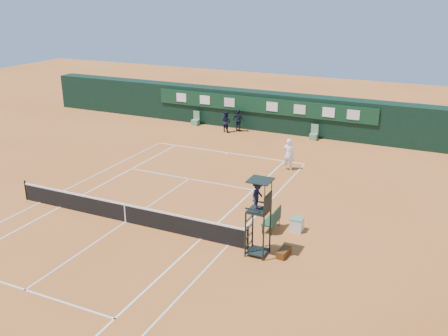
{
  "coord_description": "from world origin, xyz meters",
  "views": [
    {
      "loc": [
        13.59,
        -17.79,
        10.71
      ],
      "look_at": [
        2.47,
        6.0,
        1.2
      ],
      "focal_mm": 40.0,
      "sensor_mm": 36.0,
      "label": 1
    }
  ],
  "objects_px": {
    "cooler": "(297,224)",
    "umpire_chair": "(258,201)",
    "tennis_net": "(125,212)",
    "player": "(289,154)",
    "player_bench": "(273,219)"
  },
  "relations": [
    {
      "from": "tennis_net",
      "to": "player_bench",
      "type": "relative_size",
      "value": 10.75
    },
    {
      "from": "player",
      "to": "tennis_net",
      "type": "bearing_deg",
      "value": 65.1
    },
    {
      "from": "cooler",
      "to": "player_bench",
      "type": "bearing_deg",
      "value": -157.16
    },
    {
      "from": "tennis_net",
      "to": "cooler",
      "type": "xyz_separation_m",
      "value": [
        7.8,
        2.64,
        -0.18
      ]
    },
    {
      "from": "tennis_net",
      "to": "umpire_chair",
      "type": "distance_m",
      "value": 7.2
    },
    {
      "from": "tennis_net",
      "to": "player",
      "type": "xyz_separation_m",
      "value": [
        4.81,
        10.45,
        0.49
      ]
    },
    {
      "from": "cooler",
      "to": "player",
      "type": "distance_m",
      "value": 8.4
    },
    {
      "from": "player_bench",
      "to": "player",
      "type": "height_order",
      "value": "player"
    },
    {
      "from": "cooler",
      "to": "umpire_chair",
      "type": "bearing_deg",
      "value": -107.11
    },
    {
      "from": "umpire_chair",
      "to": "tennis_net",
      "type": "bearing_deg",
      "value": 178.37
    },
    {
      "from": "umpire_chair",
      "to": "player",
      "type": "distance_m",
      "value": 10.96
    },
    {
      "from": "player_bench",
      "to": "player",
      "type": "relative_size",
      "value": 0.6
    },
    {
      "from": "cooler",
      "to": "player",
      "type": "height_order",
      "value": "player"
    },
    {
      "from": "player",
      "to": "umpire_chair",
      "type": "bearing_deg",
      "value": 101.04
    },
    {
      "from": "umpire_chair",
      "to": "player",
      "type": "bearing_deg",
      "value": 101.23
    }
  ]
}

